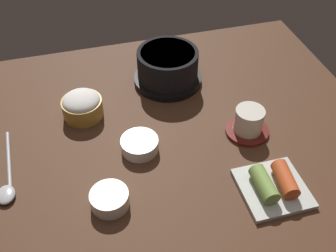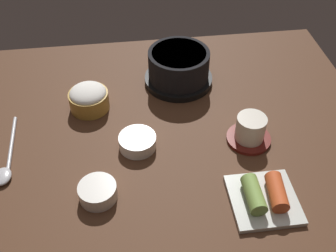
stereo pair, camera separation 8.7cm
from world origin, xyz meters
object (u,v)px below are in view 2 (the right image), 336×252
at_px(side_bowl_near, 98,191).
at_px(spoon, 6,165).
at_px(tea_cup_with_saucer, 250,130).
at_px(stone_pot, 179,67).
at_px(banchan_cup_center, 137,141).
at_px(kimchi_plate, 264,196).
at_px(rice_bowl, 89,98).

relative_size(side_bowl_near, spoon, 0.37).
bearing_deg(spoon, tea_cup_with_saucer, 1.35).
bearing_deg(stone_pot, banchan_cup_center, -119.28).
distance_m(side_bowl_near, spoon, 0.21).
relative_size(stone_pot, tea_cup_with_saucer, 1.78).
bearing_deg(side_bowl_near, tea_cup_with_saucer, 18.87).
bearing_deg(kimchi_plate, stone_pot, 105.13).
distance_m(rice_bowl, kimchi_plate, 0.46).
relative_size(stone_pot, spoon, 0.86).
relative_size(tea_cup_with_saucer, kimchi_plate, 0.77).
xyz_separation_m(stone_pot, side_bowl_near, (-0.21, -0.34, -0.03)).
distance_m(rice_bowl, tea_cup_with_saucer, 0.38).
xyz_separation_m(tea_cup_with_saucer, banchan_cup_center, (-0.24, 0.01, -0.01)).
height_order(rice_bowl, banchan_cup_center, rice_bowl).
bearing_deg(tea_cup_with_saucer, kimchi_plate, -95.84).
bearing_deg(kimchi_plate, side_bowl_near, 170.68).
xyz_separation_m(banchan_cup_center, kimchi_plate, (0.23, -0.17, -0.00)).
bearing_deg(rice_bowl, stone_pot, 18.11).
bearing_deg(spoon, kimchi_plate, -16.81).
bearing_deg(stone_pot, kimchi_plate, -74.87).
height_order(tea_cup_with_saucer, banchan_cup_center, tea_cup_with_saucer).
xyz_separation_m(rice_bowl, tea_cup_with_saucer, (0.35, -0.15, -0.00)).
xyz_separation_m(tea_cup_with_saucer, kimchi_plate, (-0.02, -0.16, -0.01)).
height_order(kimchi_plate, spoon, kimchi_plate).
xyz_separation_m(stone_pot, kimchi_plate, (0.11, -0.39, -0.03)).
height_order(banchan_cup_center, side_bowl_near, side_bowl_near).
bearing_deg(rice_bowl, tea_cup_with_saucer, -23.90).
distance_m(rice_bowl, side_bowl_near, 0.27).
bearing_deg(rice_bowl, side_bowl_near, -86.02).
relative_size(tea_cup_with_saucer, banchan_cup_center, 1.21).
height_order(tea_cup_with_saucer, kimchi_plate, tea_cup_with_saucer).
bearing_deg(tea_cup_with_saucer, stone_pot, 118.29).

